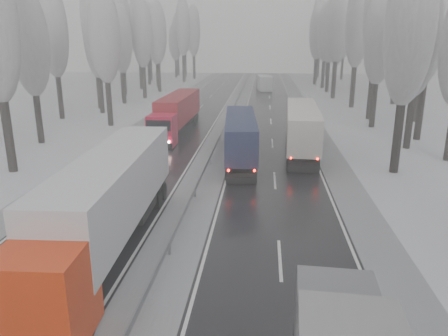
% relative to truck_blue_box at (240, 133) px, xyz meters
% --- Properties ---
extents(carriageway_right, '(7.50, 200.00, 0.03)m').
position_rel_truck_blue_box_xyz_m(carriageway_right, '(2.87, 0.14, -2.23)').
color(carriageway_right, black).
rests_on(carriageway_right, ground).
extents(carriageway_left, '(7.50, 200.00, 0.03)m').
position_rel_truck_blue_box_xyz_m(carriageway_left, '(-7.63, 0.14, -2.23)').
color(carriageway_left, black).
rests_on(carriageway_left, ground).
extents(median_slush, '(3.00, 200.00, 0.04)m').
position_rel_truck_blue_box_xyz_m(median_slush, '(-2.38, 0.14, -2.23)').
color(median_slush, '#989AA0').
rests_on(median_slush, ground).
extents(shoulder_right, '(2.40, 200.00, 0.04)m').
position_rel_truck_blue_box_xyz_m(shoulder_right, '(7.82, 0.14, -2.23)').
color(shoulder_right, '#989AA0').
rests_on(shoulder_right, ground).
extents(shoulder_left, '(2.40, 200.00, 0.04)m').
position_rel_truck_blue_box_xyz_m(shoulder_left, '(-12.58, 0.14, -2.23)').
color(shoulder_left, '#989AA0').
rests_on(shoulder_left, ground).
extents(median_guardrail, '(0.12, 200.00, 0.76)m').
position_rel_truck_blue_box_xyz_m(median_guardrail, '(-2.38, 0.13, -1.65)').
color(median_guardrail, slate).
rests_on(median_guardrail, ground).
extents(tree_18, '(3.60, 3.60, 16.58)m').
position_rel_truck_blue_box_xyz_m(tree_18, '(12.13, -2.82, 8.45)').
color(tree_18, black).
rests_on(tree_18, ground).
extents(tree_20, '(3.60, 3.60, 15.71)m').
position_rel_truck_blue_box_xyz_m(tree_20, '(15.52, 5.31, 7.90)').
color(tree_20, black).
rests_on(tree_20, ground).
extents(tree_21, '(3.60, 3.60, 18.62)m').
position_rel_truck_blue_box_xyz_m(tree_21, '(17.75, 9.31, 9.75)').
color(tree_21, black).
rests_on(tree_21, ground).
extents(tree_22, '(3.60, 3.60, 15.86)m').
position_rel_truck_blue_box_xyz_m(tree_22, '(14.65, 15.75, 7.99)').
color(tree_22, black).
rests_on(tree_22, ground).
extents(tree_23, '(3.60, 3.60, 13.55)m').
position_rel_truck_blue_box_xyz_m(tree_23, '(20.93, 19.75, 6.52)').
color(tree_23, black).
rests_on(tree_23, ground).
extents(tree_24, '(3.60, 3.60, 20.49)m').
position_rel_truck_blue_box_xyz_m(tree_24, '(15.52, 21.16, 10.94)').
color(tree_24, black).
rests_on(tree_24, ground).
extents(tree_25, '(3.60, 3.60, 19.44)m').
position_rel_truck_blue_box_xyz_m(tree_25, '(22.44, 25.16, 10.27)').
color(tree_25, black).
rests_on(tree_25, ground).
extents(tree_26, '(3.60, 3.60, 18.78)m').
position_rel_truck_blue_box_xyz_m(tree_26, '(15.19, 31.41, 9.85)').
color(tree_26, black).
rests_on(tree_26, ground).
extents(tree_27, '(3.60, 3.60, 17.62)m').
position_rel_truck_blue_box_xyz_m(tree_27, '(22.34, 35.41, 9.11)').
color(tree_27, black).
rests_on(tree_27, ground).
extents(tree_28, '(3.60, 3.60, 19.62)m').
position_rel_truck_blue_box_xyz_m(tree_28, '(13.96, 42.10, 10.39)').
color(tree_28, black).
rests_on(tree_28, ground).
extents(tree_29, '(3.60, 3.60, 18.11)m').
position_rel_truck_blue_box_xyz_m(tree_29, '(21.34, 46.10, 9.42)').
color(tree_29, black).
rests_on(tree_29, ground).
extents(tree_30, '(3.60, 3.60, 17.86)m').
position_rel_truck_blue_box_xyz_m(tree_30, '(14.19, 51.85, 9.27)').
color(tree_30, black).
rests_on(tree_30, ground).
extents(tree_31, '(3.60, 3.60, 18.58)m').
position_rel_truck_blue_box_xyz_m(tree_31, '(20.10, 55.85, 9.72)').
color(tree_31, black).
rests_on(tree_31, ground).
extents(tree_32, '(3.60, 3.60, 17.33)m').
position_rel_truck_blue_box_xyz_m(tree_32, '(14.25, 59.36, 8.93)').
color(tree_32, black).
rests_on(tree_32, ground).
extents(tree_33, '(3.60, 3.60, 14.33)m').
position_rel_truck_blue_box_xyz_m(tree_33, '(17.39, 63.36, 7.01)').
color(tree_33, black).
rests_on(tree_33, ground).
extents(tree_34, '(3.60, 3.60, 17.63)m').
position_rel_truck_blue_box_xyz_m(tree_34, '(13.36, 66.46, 9.12)').
color(tree_34, black).
rests_on(tree_34, ground).
extents(tree_35, '(3.60, 3.60, 18.25)m').
position_rel_truck_blue_box_xyz_m(tree_35, '(22.57, 70.46, 9.52)').
color(tree_35, black).
rests_on(tree_35, ground).
extents(tree_36, '(3.60, 3.60, 20.23)m').
position_rel_truck_blue_box_xyz_m(tree_36, '(14.66, 76.30, 10.77)').
color(tree_36, black).
rests_on(tree_36, ground).
extents(tree_37, '(3.60, 3.60, 16.37)m').
position_rel_truck_blue_box_xyz_m(tree_37, '(21.64, 80.30, 8.32)').
color(tree_37, black).
rests_on(tree_37, ground).
extents(tree_38, '(3.60, 3.60, 17.97)m').
position_rel_truck_blue_box_xyz_m(tree_38, '(16.36, 86.87, 9.34)').
color(tree_38, black).
rests_on(tree_38, ground).
extents(tree_39, '(3.60, 3.60, 16.19)m').
position_rel_truck_blue_box_xyz_m(tree_39, '(19.17, 90.87, 8.20)').
color(tree_39, black).
rests_on(tree_39, ground).
extents(tree_60, '(3.60, 3.60, 14.84)m').
position_rel_truck_blue_box_xyz_m(tree_60, '(-20.12, 4.34, 7.34)').
color(tree_60, black).
rests_on(tree_60, ground).
extents(tree_62, '(3.60, 3.60, 16.04)m').
position_rel_truck_blue_box_xyz_m(tree_62, '(-16.32, 13.87, 8.11)').
color(tree_62, black).
rests_on(tree_62, ground).
extents(tree_63, '(3.60, 3.60, 16.88)m').
position_rel_truck_blue_box_xyz_m(tree_63, '(-24.22, 17.87, 8.65)').
color(tree_63, black).
rests_on(tree_63, ground).
extents(tree_64, '(3.60, 3.60, 15.42)m').
position_rel_truck_blue_box_xyz_m(tree_64, '(-20.64, 22.86, 7.71)').
color(tree_64, black).
rests_on(tree_64, ground).
extents(tree_65, '(3.60, 3.60, 19.48)m').
position_rel_truck_blue_box_xyz_m(tree_65, '(-22.43, 26.86, 10.30)').
color(tree_65, black).
rests_on(tree_65, ground).
extents(tree_66, '(3.60, 3.60, 15.23)m').
position_rel_truck_blue_box_xyz_m(tree_66, '(-20.53, 32.49, 7.59)').
color(tree_66, black).
rests_on(tree_66, ground).
extents(tree_67, '(3.60, 3.60, 17.09)m').
position_rel_truck_blue_box_xyz_m(tree_67, '(-21.92, 36.49, 8.78)').
color(tree_67, black).
rests_on(tree_67, ground).
extents(tree_68, '(3.60, 3.60, 16.65)m').
position_rel_truck_blue_box_xyz_m(tree_68, '(-18.96, 39.26, 8.50)').
color(tree_68, black).
rests_on(tree_68, ground).
extents(tree_69, '(3.60, 3.60, 19.35)m').
position_rel_truck_blue_box_xyz_m(tree_69, '(-23.80, 43.26, 10.21)').
color(tree_69, black).
rests_on(tree_69, ground).
extents(tree_70, '(3.60, 3.60, 17.09)m').
position_rel_truck_blue_box_xyz_m(tree_70, '(-18.70, 49.33, 8.78)').
color(tree_70, black).
rests_on(tree_70, ground).
extents(tree_71, '(3.60, 3.60, 19.61)m').
position_rel_truck_blue_box_xyz_m(tree_71, '(-23.46, 53.33, 10.38)').
color(tree_71, black).
rests_on(tree_71, ground).
extents(tree_72, '(3.60, 3.60, 15.11)m').
position_rel_truck_blue_box_xyz_m(tree_72, '(-21.31, 58.68, 7.51)').
color(tree_72, black).
rests_on(tree_72, ground).
extents(tree_73, '(3.60, 3.60, 17.22)m').
position_rel_truck_blue_box_xyz_m(tree_73, '(-24.19, 62.68, 8.86)').
color(tree_73, black).
rests_on(tree_73, ground).
extents(tree_74, '(3.60, 3.60, 19.68)m').
position_rel_truck_blue_box_xyz_m(tree_74, '(-17.45, 69.47, 10.43)').
color(tree_74, black).
rests_on(tree_74, ground).
extents(tree_75, '(3.60, 3.60, 18.60)m').
position_rel_truck_blue_box_xyz_m(tree_75, '(-26.57, 73.47, 9.74)').
color(tree_75, black).
rests_on(tree_75, ground).
extents(tree_76, '(3.60, 3.60, 18.55)m').
position_rel_truck_blue_box_xyz_m(tree_76, '(-16.42, 78.86, 9.70)').
color(tree_76, black).
rests_on(tree_76, ground).
extents(tree_77, '(3.60, 3.60, 14.32)m').
position_rel_truck_blue_box_xyz_m(tree_77, '(-22.04, 82.86, 7.01)').
color(tree_77, black).
rests_on(tree_77, ground).
extents(tree_78, '(3.60, 3.60, 19.55)m').
position_rel_truck_blue_box_xyz_m(tree_78, '(-19.94, 85.45, 10.34)').
color(tree_78, black).
rests_on(tree_78, ground).
extents(tree_79, '(3.60, 3.60, 17.07)m').
position_rel_truck_blue_box_xyz_m(tree_79, '(-22.71, 89.45, 8.76)').
color(tree_79, black).
rests_on(tree_79, ground).
extents(truck_blue_box, '(3.37, 15.13, 3.85)m').
position_rel_truck_blue_box_xyz_m(truck_blue_box, '(0.00, 0.00, 0.00)').
color(truck_blue_box, navy).
rests_on(truck_blue_box, ground).
extents(truck_cream_box, '(3.32, 16.48, 4.20)m').
position_rel_truck_blue_box_xyz_m(truck_cream_box, '(5.40, 3.21, 0.20)').
color(truck_cream_box, beige).
rests_on(truck_cream_box, ground).
extents(box_truck_distant, '(3.35, 8.20, 2.98)m').
position_rel_truck_blue_box_xyz_m(box_truck_distant, '(1.90, 52.92, -0.73)').
color(box_truck_distant, silver).
rests_on(box_truck_distant, ground).
extents(truck_red_white, '(3.40, 17.79, 4.54)m').
position_rel_truck_blue_box_xyz_m(truck_red_white, '(-5.33, -17.62, 0.40)').
color(truck_red_white, red).
rests_on(truck_red_white, ground).
extents(truck_red_red, '(2.77, 15.89, 4.06)m').
position_rel_truck_blue_box_xyz_m(truck_red_red, '(-7.49, 10.27, 0.12)').
color(truck_red_red, red).
rests_on(truck_red_red, ground).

